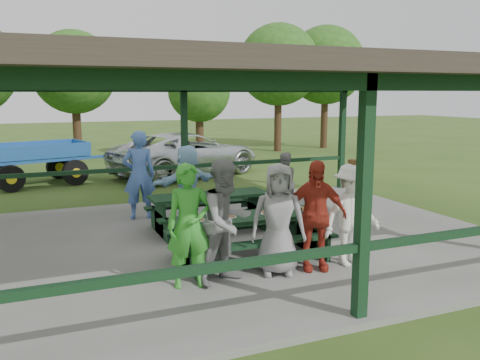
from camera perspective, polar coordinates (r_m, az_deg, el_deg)
name	(u,v)px	position (r m, az deg, el deg)	size (l,w,h in m)	color
ground	(242,243)	(9.95, 0.20, -7.05)	(90.00, 90.00, 0.00)	#304F18
concrete_slab	(242,240)	(9.94, 0.20, -6.77)	(10.00, 8.00, 0.10)	slate
pavilion_structure	(242,77)	(9.54, 0.21, 11.50)	(10.60, 8.60, 3.24)	black
picnic_table_near	(250,231)	(8.60, 1.09, -5.77)	(2.63, 1.39, 0.75)	black
picnic_table_far	(209,207)	(10.40, -3.46, -3.09)	(2.41, 1.39, 0.75)	black
table_setting	(245,213)	(8.53, 0.58, -3.77)	(2.17, 0.45, 0.10)	white
contestant_green	(189,226)	(7.32, -5.72, -5.13)	(0.66, 0.43, 1.80)	green
contestant_grey_left	(226,222)	(7.44, -1.53, -4.68)	(0.90, 0.70, 1.84)	gray
contestant_grey_mid	(278,219)	(7.82, 4.30, -4.41)	(0.85, 0.55, 1.73)	gray
contestant_red	(314,215)	(8.08, 8.36, -3.95)	(1.03, 0.43, 1.76)	#AA2F1F
contestant_white_fedora	(352,214)	(8.40, 12.45, -3.78)	(1.13, 0.70, 1.73)	white
spectator_lblue	(188,184)	(10.95, -5.91, -0.46)	(1.57, 0.50, 1.69)	#99CBEC
spectator_blue	(139,175)	(11.47, -11.25, 0.57)	(0.72, 0.47, 1.97)	#456AB5
spectator_grey	(284,183)	(11.89, 4.93, -0.30)	(0.69, 0.54, 1.42)	gray
pickup_truck	(187,154)	(17.96, -6.00, 2.93)	(2.54, 5.50, 1.53)	silver
farm_trailer	(36,163)	(17.25, -21.93, 1.82)	(4.15, 2.43, 1.44)	#1A4C92
tree_left	(74,73)	(23.13, -18.13, 11.40)	(3.54, 3.54, 5.53)	#2E2012
tree_mid	(199,91)	(23.21, -4.61, 9.90)	(2.80, 2.80, 4.38)	#2E2012
tree_right	(279,65)	(25.51, 4.35, 12.75)	(4.00, 4.00, 6.25)	#2E2012
tree_far_right	(326,65)	(27.39, 9.60, 12.57)	(4.06, 4.06, 6.34)	#2E2012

